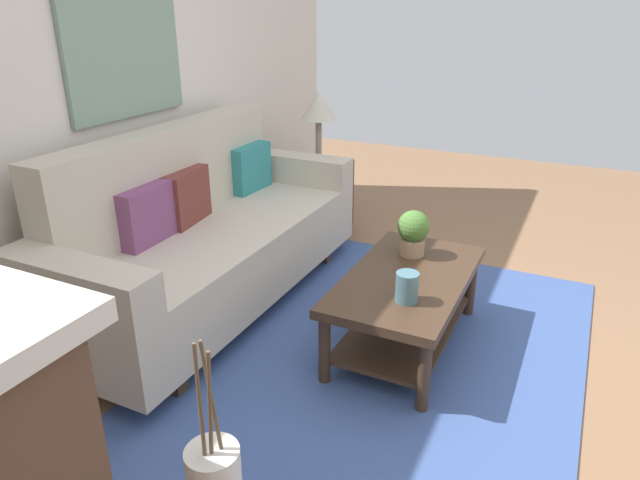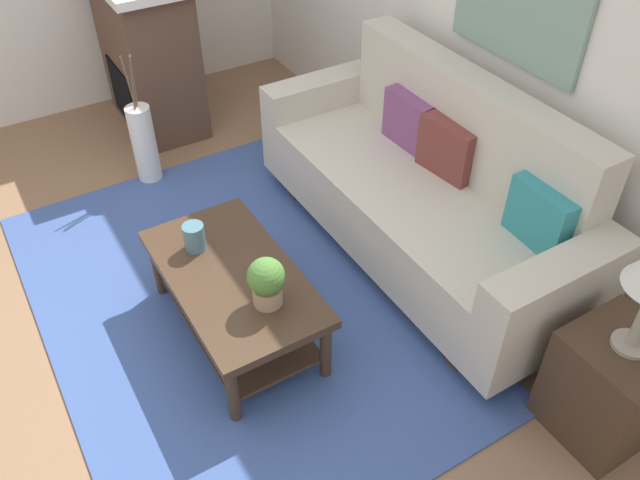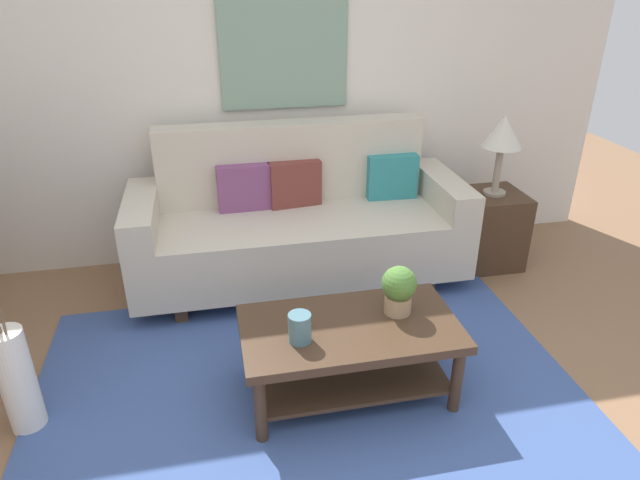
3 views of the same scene
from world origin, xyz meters
TOP-DOWN VIEW (x-y plane):
  - ground_plane at (0.00, 0.00)m, footprint 9.34×9.34m
  - wall_back at (0.00, 2.23)m, footprint 5.34×0.10m
  - area_rug at (0.00, 0.50)m, footprint 2.88×1.98m
  - couch at (0.16, 1.69)m, footprint 2.26×0.84m
  - throw_pillow_plum at (-0.19, 1.82)m, footprint 0.36×0.13m
  - throw_pillow_maroon at (0.16, 1.82)m, footprint 0.37×0.16m
  - throw_pillow_teal at (0.87, 1.82)m, footprint 0.37×0.14m
  - coffee_table at (0.21, 0.44)m, footprint 1.10×0.60m
  - tabletop_vase at (-0.06, 0.36)m, footprint 0.11×0.11m
  - potted_plant_tabletop at (0.48, 0.50)m, footprint 0.18×0.18m
  - side_table at (1.60, 1.63)m, footprint 0.44×0.44m
  - table_lamp at (1.60, 1.63)m, footprint 0.28×0.28m
  - floor_vase at (-1.40, 0.52)m, footprint 0.16×0.16m
  - framed_painting at (0.16, 2.16)m, footprint 0.89×0.03m

SIDE VIEW (x-z plane):
  - ground_plane at x=0.00m, z-range 0.00..0.00m
  - area_rug at x=0.00m, z-range 0.00..0.01m
  - side_table at x=1.60m, z-range 0.00..0.56m
  - floor_vase at x=-1.40m, z-range 0.00..0.56m
  - coffee_table at x=0.21m, z-range 0.10..0.53m
  - couch at x=0.16m, z-range -0.11..0.97m
  - tabletop_vase at x=-0.06m, z-range 0.43..0.58m
  - potted_plant_tabletop at x=0.48m, z-range 0.44..0.70m
  - throw_pillow_plum at x=-0.19m, z-range 0.52..0.84m
  - throw_pillow_maroon at x=0.16m, z-range 0.52..0.84m
  - throw_pillow_teal at x=0.87m, z-range 0.52..0.84m
  - table_lamp at x=1.60m, z-range 0.71..1.28m
  - wall_back at x=0.00m, z-range 0.00..2.70m
  - framed_painting at x=0.16m, z-range 1.13..1.92m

